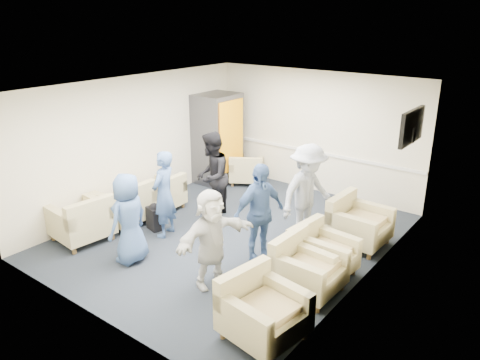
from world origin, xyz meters
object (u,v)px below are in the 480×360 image
Objects in this scene: person_mid_left at (164,194)px; armchair_left_far at (162,195)px; person_front_left at (129,219)px; armchair_right_midfar at (320,255)px; armchair_right_far at (356,225)px; vending_machine at (217,139)px; person_back_right at (307,193)px; armchair_left_mid at (127,206)px; armchair_right_near at (260,312)px; armchair_left_near at (83,222)px; person_front_right at (211,238)px; person_mid_right at (259,213)px; person_back_left at (212,177)px; armchair_corner at (246,171)px; armchair_right_midnear at (305,269)px.

armchair_left_far is at bearing -145.79° from person_mid_left.
armchair_right_midfar is at bearing 114.23° from person_front_left.
vending_machine reaches higher than armchair_right_far.
armchair_left_mid is at bearing 131.37° from person_back_right.
person_mid_left is (-2.91, -1.78, 0.43)m from armchair_right_far.
vending_machine reaches higher than armchair_right_near.
person_front_left reaches higher than armchair_left_near.
armchair_right_near is at bearing -170.77° from armchair_right_midfar.
armchair_right_near is 2.91m from person_back_right.
vending_machine is 1.40× the size of person_front_right.
person_mid_left reaches higher than armchair_left_far.
person_back_right reaches higher than person_mid_right.
person_back_left reaches higher than armchair_right_far.
armchair_right_midfar is 4.25m from armchair_corner.
person_front_right is (-1.17, -2.50, 0.39)m from armchair_right_far.
armchair_right_midnear is (3.84, -0.82, 0.03)m from armchair_left_far.
armchair_left_near is at bearing -92.94° from person_front_left.
person_mid_left reaches higher than armchair_corner.
armchair_left_mid is at bearing 118.01° from armchair_right_far.
person_front_left is 0.86× the size of person_back_left.
person_back_left is 1.16× the size of person_front_right.
armchair_right_near is 5.87m from vending_machine.
armchair_left_far is at bearing 90.94° from armchair_right_midfar.
armchair_left_mid is at bearing 104.00° from armchair_right_midfar.
armchair_right_midfar is (3.87, 1.54, -0.03)m from armchair_left_near.
person_front_left is (1.22, 0.05, 0.39)m from armchair_left_near.
person_mid_left is at bearing 104.75° from armchair_right_midfar.
armchair_left_near is 1.07× the size of armchair_right_far.
armchair_right_near is 0.98× the size of armchair_corner.
vending_machine is at bearing -165.71° from person_front_left.
armchair_right_far reaches higher than armchair_right_midnear.
armchair_left_mid is 0.88× the size of armchair_corner.
armchair_left_far is 4.43m from armchair_right_near.
vending_machine is (-4.05, 2.87, 0.70)m from armchair_right_midnear.
armchair_right_near is 2.01m from person_mid_right.
person_back_left is at bearing 50.84° from person_front_right.
person_mid_left reaches higher than person_front_right.
armchair_right_near is at bearing 51.65° from person_mid_left.
person_front_left is (-2.77, 0.29, 0.40)m from armchair_right_near.
armchair_left_mid reaches higher than armchair_right_near.
person_back_left is at bearing 58.26° from armchair_right_near.
person_front_right is at bearing 102.82° from armchair_left_near.
armchair_left_mid is 2.88m from person_mid_right.
person_back_right is (1.91, 0.33, 0.01)m from person_back_left.
person_front_left is 3.06m from person_back_right.
armchair_right_midnear is 0.51× the size of person_back_right.
armchair_left_near is at bearing 107.35° from person_front_right.
armchair_right_far is (3.89, 2.83, -0.00)m from armchair_left_near.
person_back_left is at bearing 176.04° from person_front_left.
armchair_corner is (0.48, 3.20, -0.06)m from armchair_left_mid.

